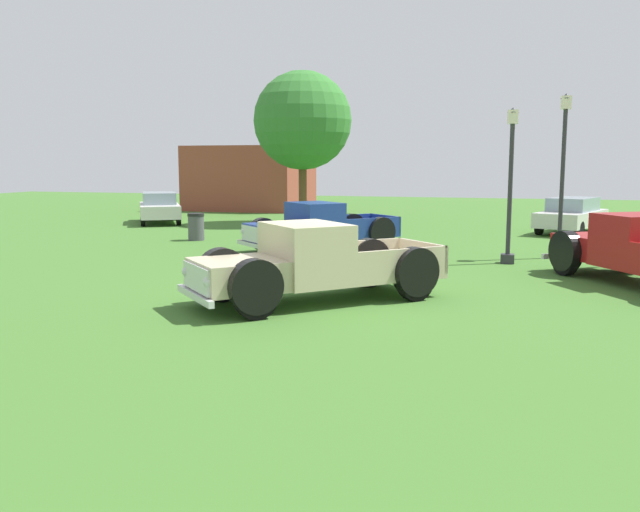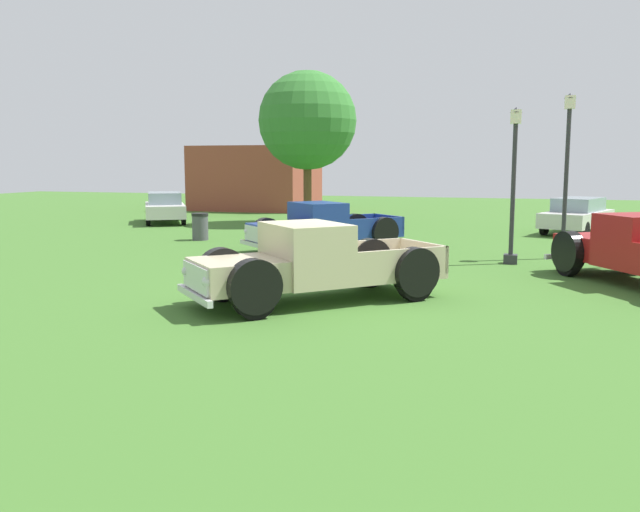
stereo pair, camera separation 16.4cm
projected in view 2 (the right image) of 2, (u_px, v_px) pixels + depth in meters
name	position (u px, v px, depth m)	size (l,w,h in m)	color
ground_plane	(321.00, 296.00, 13.77)	(80.00, 80.00, 0.00)	#3D6B28
pickup_truck_foreground	(303.00, 265.00, 13.00)	(4.88, 4.83, 1.56)	#C6B793
pickup_truck_behind_left	(640.00, 251.00, 15.02)	(4.27, 5.33, 1.58)	maroon
pickup_truck_behind_right	(316.00, 228.00, 20.62)	(4.60, 4.76, 1.50)	navy
sedan_distant_a	(577.00, 215.00, 25.81)	(3.04, 4.42, 1.37)	silver
sedan_distant_b	(165.00, 207.00, 30.34)	(3.58, 4.38, 1.37)	silver
lamp_post_near	(513.00, 183.00, 17.87)	(0.36, 0.36, 4.16)	#2D2D33
lamp_post_far	(566.00, 173.00, 18.83)	(0.36, 0.36, 4.62)	#2D2D33
picnic_table	(632.00, 232.00, 21.51)	(2.12, 1.89, 0.78)	olive
trash_can	(200.00, 226.00, 23.61)	(0.59, 0.59, 0.95)	#4C4C51
oak_tree_east	(307.00, 121.00, 29.46)	(4.32, 4.32, 6.70)	brown
brick_pavilion	(256.00, 178.00, 39.04)	(6.37, 5.39, 3.63)	brown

